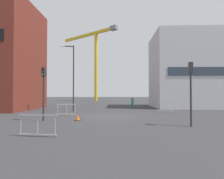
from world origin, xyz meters
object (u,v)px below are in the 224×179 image
object	(u,v)px
construction_crane	(94,52)
pedestrian_walking	(132,102)
traffic_light_median	(44,85)
traffic_cone_orange	(78,118)
streetlamp_tall	(72,73)
traffic_light_verge	(191,83)

from	to	relation	value
construction_crane	pedestrian_walking	xyz separation A→B (m)	(8.61, -25.20, -12.72)
construction_crane	traffic_light_median	world-z (taller)	construction_crane
traffic_light_median	traffic_cone_orange	bearing A→B (deg)	5.11
construction_crane	streetlamp_tall	size ratio (longest dim) A/B	2.56
traffic_light_median	pedestrian_walking	bearing A→B (deg)	54.75
streetlamp_tall	traffic_light_verge	size ratio (longest dim) A/B	1.86
traffic_light_verge	traffic_cone_orange	world-z (taller)	traffic_light_verge
traffic_light_verge	pedestrian_walking	xyz separation A→B (m)	(-2.66, 13.06, -1.83)
streetlamp_tall	pedestrian_walking	bearing A→B (deg)	28.98
streetlamp_tall	traffic_light_verge	distance (m)	13.56
streetlamp_tall	traffic_light_median	size ratio (longest dim) A/B	1.86
streetlamp_tall	traffic_cone_orange	size ratio (longest dim) A/B	16.83
streetlamp_tall	pedestrian_walking	distance (m)	9.11
traffic_light_median	streetlamp_tall	bearing A→B (deg)	86.39
traffic_light_verge	pedestrian_walking	bearing A→B (deg)	101.49
construction_crane	traffic_light_median	bearing A→B (deg)	-88.71
traffic_light_median	traffic_cone_orange	size ratio (longest dim) A/B	9.03
traffic_light_median	construction_crane	bearing A→B (deg)	91.29
traffic_light_median	pedestrian_walking	size ratio (longest dim) A/B	2.56
streetlamp_tall	pedestrian_walking	xyz separation A→B (m)	(7.35, 4.07, -3.52)
construction_crane	traffic_cone_orange	bearing A→B (deg)	-84.55
construction_crane	traffic_cone_orange	distance (m)	38.57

